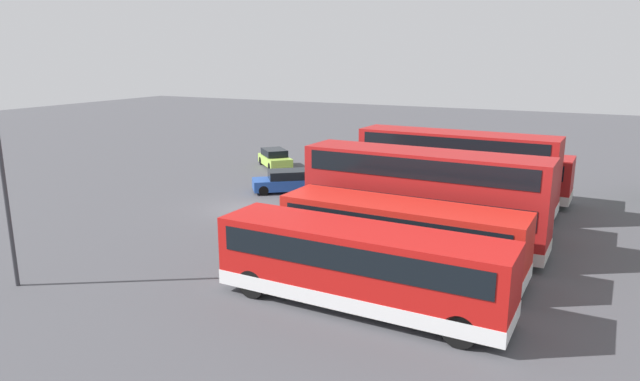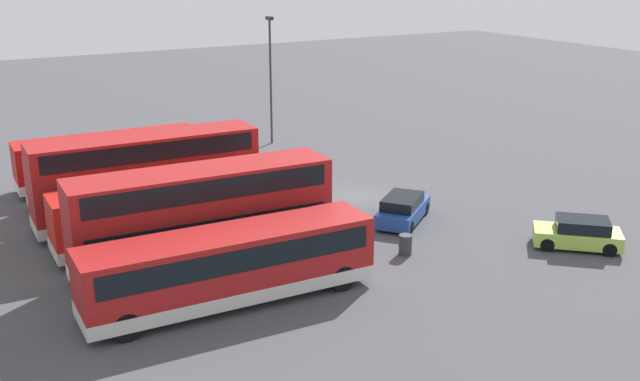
{
  "view_description": "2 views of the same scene",
  "coord_description": "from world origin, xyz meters",
  "views": [
    {
      "loc": [
        26.45,
        18.37,
        8.85
      ],
      "look_at": [
        -0.8,
        4.6,
        1.45
      ],
      "focal_mm": 31.5,
      "sensor_mm": 36.0,
      "label": 1
    },
    {
      "loc": [
        -34.02,
        21.58,
        13.18
      ],
      "look_at": [
        -2.72,
        3.66,
        1.67
      ],
      "focal_mm": 41.87,
      "sensor_mm": 36.0,
      "label": 2
    }
  ],
  "objects": [
    {
      "name": "car_hatchback_silver",
      "position": [
        -4.89,
        0.02,
        0.7
      ],
      "size": [
        4.04,
        4.45,
        1.43
      ],
      "color": "#1E479E",
      "rests_on": "ground"
    },
    {
      "name": "bus_single_deck_sixth",
      "position": [
        9.16,
        11.23,
        1.62
      ],
      "size": [
        2.87,
        10.71,
        2.95
      ],
      "color": "#B71411",
      "rests_on": "ground"
    },
    {
      "name": "bus_double_decker_second",
      "position": [
        -5.48,
        11.01,
        2.45
      ],
      "size": [
        3.03,
        11.37,
        4.55
      ],
      "color": "#A51919",
      "rests_on": "ground"
    },
    {
      "name": "lamp_post_tall",
      "position": [
        13.43,
        -1.56,
        5.2
      ],
      "size": [
        0.7,
        0.3,
        9.01
      ],
      "color": "#38383D",
      "rests_on": "ground"
    },
    {
      "name": "waste_bin_yellow",
      "position": [
        -8.49,
        2.46,
        0.47
      ],
      "size": [
        0.6,
        0.6,
        0.95
      ],
      "primitive_type": "cylinder",
      "color": "#333338",
      "rests_on": "ground"
    },
    {
      "name": "ground_plane",
      "position": [
        0.0,
        0.0,
        0.0
      ],
      "size": [
        140.0,
        140.0,
        0.0
      ],
      "primitive_type": "plane",
      "color": "#47474C"
    },
    {
      "name": "car_small_green",
      "position": [
        -11.81,
        -5.05,
        0.7
      ],
      "size": [
        3.98,
        4.11,
        1.43
      ],
      "color": "#A5D14C",
      "rests_on": "ground"
    },
    {
      "name": "bus_single_deck_fifth",
      "position": [
        5.27,
        11.37,
        1.62
      ],
      "size": [
        2.94,
        10.29,
        2.95
      ],
      "color": "red",
      "rests_on": "ground"
    },
    {
      "name": "bus_double_decker_fourth",
      "position": [
        1.67,
        11.23,
        2.45
      ],
      "size": [
        2.91,
        11.39,
        4.55
      ],
      "color": "#A51919",
      "rests_on": "ground"
    },
    {
      "name": "bus_single_deck_near_end",
      "position": [
        -9.07,
        11.32,
        1.62
      ],
      "size": [
        2.92,
        11.75,
        2.95
      ],
      "color": "#A51919",
      "rests_on": "ground"
    },
    {
      "name": "bus_single_deck_third",
      "position": [
        -1.76,
        10.75,
        1.62
      ],
      "size": [
        2.91,
        11.93,
        2.95
      ],
      "color": "red",
      "rests_on": "ground"
    }
  ]
}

